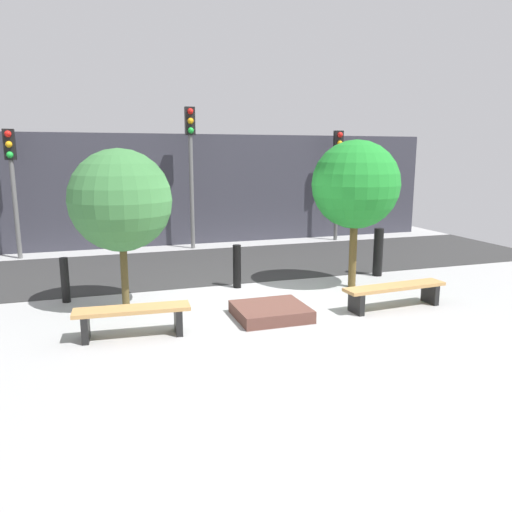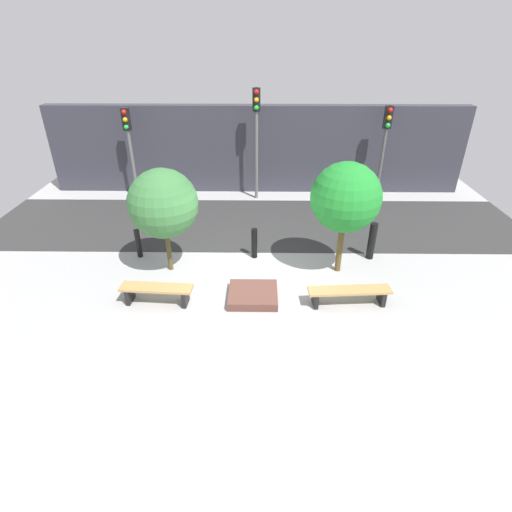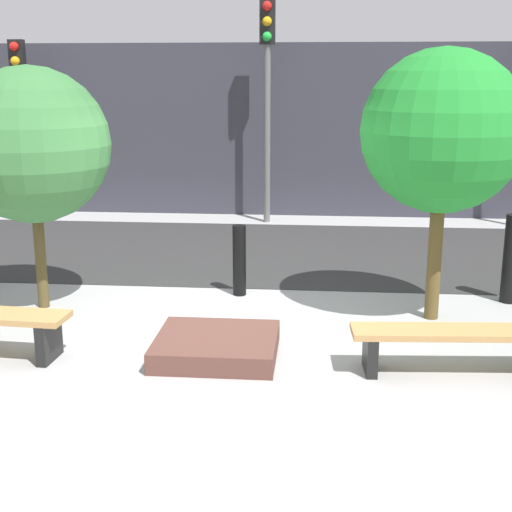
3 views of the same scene
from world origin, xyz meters
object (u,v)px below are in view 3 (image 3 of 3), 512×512
object	(u,v)px
tree_behind_left_bench	(32,146)
tree_behind_right_bench	(443,132)
bollard_left	(239,260)
planter_bed	(217,346)
bollard_center	(512,259)
traffic_light_mid_west	(267,72)
traffic_light_west	(20,96)
bench_right	(458,340)

from	to	relation	value
tree_behind_left_bench	tree_behind_right_bench	bearing A→B (deg)	0.00
tree_behind_right_bench	bollard_left	distance (m)	2.94
planter_bed	bollard_center	world-z (taller)	bollard_center
tree_behind_right_bench	traffic_light_mid_west	world-z (taller)	traffic_light_mid_west
planter_bed	traffic_light_west	distance (m)	8.53
tree_behind_left_bench	traffic_light_west	size ratio (longest dim) A/B	0.84
tree_behind_right_bench	traffic_light_west	bearing A→B (deg)	142.38
bollard_left	traffic_light_west	distance (m)	6.90
planter_bed	tree_behind_left_bench	bearing A→B (deg)	149.45
planter_bed	bollard_center	bearing A→B (deg)	31.62
bollard_center	traffic_light_mid_west	xyz separation A→B (m)	(-3.35, 4.70, 2.23)
planter_bed	tree_behind_left_bench	world-z (taller)	tree_behind_left_bench
planter_bed	traffic_light_mid_west	xyz separation A→B (m)	(0.00, 6.76, 2.67)
bollard_left	bollard_center	size ratio (longest dim) A/B	0.82
bench_right	tree_behind_right_bench	distance (m)	2.39
bench_right	bollard_center	distance (m)	2.50
bollard_left	bollard_center	world-z (taller)	bollard_center
bench_right	traffic_light_mid_west	bearing A→B (deg)	104.45
bollard_left	tree_behind_right_bench	bearing A→B (deg)	-16.93
tree_behind_left_bench	traffic_light_mid_west	size ratio (longest dim) A/B	0.70
planter_bed	traffic_light_mid_west	bearing A→B (deg)	90.00
bench_right	tree_behind_right_bench	bearing A→B (deg)	86.11
bench_right	tree_behind_left_bench	bearing A→B (deg)	157.41
tree_behind_left_bench	bollard_left	size ratio (longest dim) A/B	3.15
tree_behind_left_bench	bollard_center	distance (m)	5.87
tree_behind_right_bench	bollard_center	bearing A→B (deg)	33.89
tree_behind_left_bench	traffic_light_mid_west	world-z (taller)	traffic_light_mid_west
bench_right	tree_behind_left_bench	world-z (taller)	tree_behind_left_bench
tree_behind_right_bench	traffic_light_west	world-z (taller)	traffic_light_west
traffic_light_west	bollard_left	bearing A→B (deg)	-44.98
bench_right	bollard_left	distance (m)	3.23
tree_behind_right_bench	bollard_center	distance (m)	2.02
tree_behind_right_bench	bollard_left	bearing A→B (deg)	163.07
tree_behind_right_bench	traffic_light_mid_west	size ratio (longest dim) A/B	0.75
traffic_light_mid_west	tree_behind_right_bench	bearing A→B (deg)	-66.87
traffic_light_mid_west	bollard_left	bearing A→B (deg)	-90.00
planter_bed	tree_behind_left_bench	xyz separation A→B (m)	(-2.31, 1.36, 1.84)
planter_bed	bollard_left	size ratio (longest dim) A/B	1.33
planter_bed	bollard_left	bearing A→B (deg)	90.00
bench_right	bollard_left	size ratio (longest dim) A/B	2.21
bench_right	traffic_light_west	size ratio (longest dim) A/B	0.59
traffic_light_west	traffic_light_mid_west	bearing A→B (deg)	0.02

